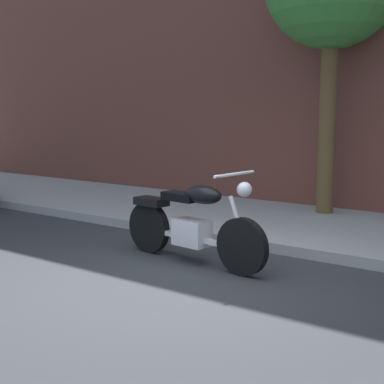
% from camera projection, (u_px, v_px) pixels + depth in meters
% --- Properties ---
extents(ground_plane, '(60.00, 60.00, 0.00)m').
position_uv_depth(ground_plane, '(191.00, 283.00, 5.87)').
color(ground_plane, '#303335').
extents(sidewalk, '(22.94, 2.98, 0.14)m').
position_uv_depth(sidewalk, '(308.00, 227.00, 8.33)').
color(sidewalk, '#9B9B9B').
rests_on(sidewalk, ground).
extents(motorcycle, '(2.18, 0.70, 1.16)m').
position_uv_depth(motorcycle, '(192.00, 224.00, 6.57)').
color(motorcycle, black).
rests_on(motorcycle, ground).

